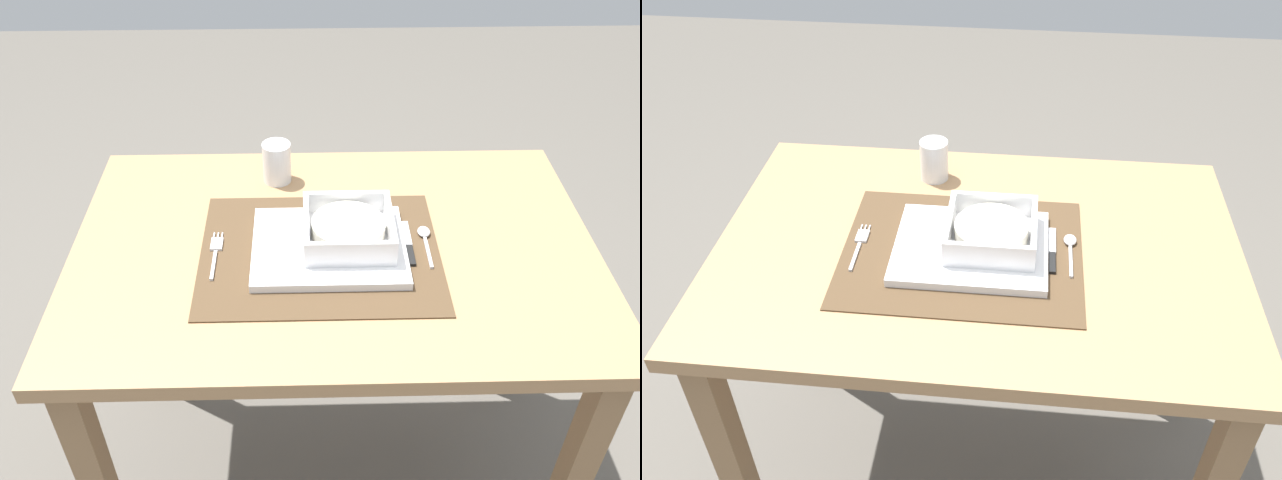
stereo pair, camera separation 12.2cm
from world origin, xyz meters
TOP-DOWN VIEW (x-y plane):
  - ground_plane at (0.00, 0.00)m, footprint 6.00×6.00m
  - dining_table at (0.00, 0.00)m, footprint 0.98×0.66m
  - placemat at (-0.03, -0.02)m, footprint 0.44×0.35m
  - serving_plate at (-0.01, -0.02)m, footprint 0.28×0.23m
  - porridge_bowl at (0.02, -0.01)m, footprint 0.16×0.16m
  - fork at (-0.22, -0.02)m, footprint 0.02×0.13m
  - spoon at (0.17, 0.01)m, footprint 0.02×0.12m
  - butter_knife at (0.14, -0.01)m, footprint 0.01×0.13m
  - bread_knife at (0.11, -0.02)m, footprint 0.01×0.13m
  - drinking_glass at (-0.11, 0.22)m, footprint 0.06×0.06m

SIDE VIEW (x-z plane):
  - ground_plane at x=0.00m, z-range 0.00..0.00m
  - dining_table at x=0.00m, z-range 0.25..0.99m
  - placemat at x=-0.03m, z-range 0.73..0.73m
  - fork at x=-0.22m, z-range 0.73..0.74m
  - butter_knife at x=0.14m, z-range 0.73..0.74m
  - bread_knife at x=0.11m, z-range 0.73..0.74m
  - spoon at x=0.17m, z-range 0.73..0.75m
  - serving_plate at x=-0.01m, z-range 0.73..0.75m
  - drinking_glass at x=-0.11m, z-range 0.73..0.81m
  - porridge_bowl at x=0.02m, z-range 0.75..0.80m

